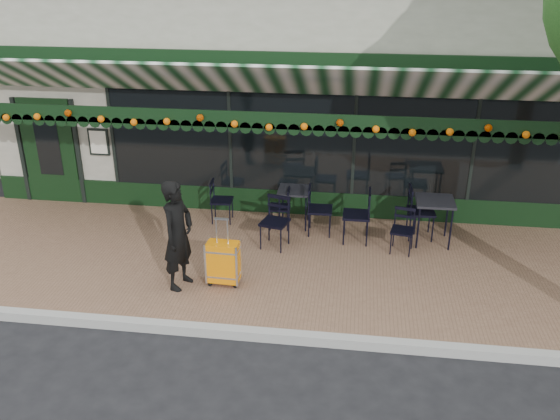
# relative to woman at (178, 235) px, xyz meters

# --- Properties ---
(ground) EXTENTS (80.00, 80.00, 0.00)m
(ground) POSITION_rel_woman_xyz_m (1.19, -0.96, -1.03)
(ground) COLOR black
(ground) RESTS_ON ground
(sidewalk) EXTENTS (18.00, 4.00, 0.15)m
(sidewalk) POSITION_rel_woman_xyz_m (1.19, 1.04, -0.96)
(sidewalk) COLOR brown
(sidewalk) RESTS_ON ground
(curb) EXTENTS (18.00, 0.16, 0.15)m
(curb) POSITION_rel_woman_xyz_m (1.19, -1.04, -0.96)
(curb) COLOR #9E9E99
(curb) RESTS_ON ground
(restaurant_building) EXTENTS (12.00, 9.60, 4.50)m
(restaurant_building) POSITION_rel_woman_xyz_m (1.19, 6.87, 1.24)
(restaurant_building) COLOR gray
(restaurant_building) RESTS_ON ground
(woman) EXTENTS (0.59, 0.73, 1.76)m
(woman) POSITION_rel_woman_xyz_m (0.00, 0.00, 0.00)
(woman) COLOR black
(woman) RESTS_ON sidewalk
(suitcase) EXTENTS (0.51, 0.30, 1.14)m
(suitcase) POSITION_rel_woman_xyz_m (0.66, 0.13, -0.50)
(suitcase) COLOR orange
(suitcase) RESTS_ON sidewalk
(cafe_table_a) EXTENTS (0.67, 0.67, 0.83)m
(cafe_table_a) POSITION_rel_woman_xyz_m (4.07, 2.08, -0.13)
(cafe_table_a) COLOR black
(cafe_table_a) RESTS_ON sidewalk
(cafe_table_b) EXTENTS (0.60, 0.60, 0.74)m
(cafe_table_b) POSITION_rel_woman_xyz_m (1.52, 2.48, -0.21)
(cafe_table_b) COLOR black
(cafe_table_b) RESTS_ON sidewalk
(chair_a_left) EXTENTS (0.51, 0.51, 1.01)m
(chair_a_left) POSITION_rel_woman_xyz_m (2.70, 1.95, -0.38)
(chair_a_left) COLOR black
(chair_a_left) RESTS_ON sidewalk
(chair_a_right) EXTENTS (0.53, 0.53, 1.00)m
(chair_a_right) POSITION_rel_woman_xyz_m (3.87, 2.28, -0.38)
(chair_a_right) COLOR black
(chair_a_right) RESTS_ON sidewalk
(chair_a_front) EXTENTS (0.47, 0.47, 0.80)m
(chair_a_front) POSITION_rel_woman_xyz_m (3.51, 1.63, -0.48)
(chair_a_front) COLOR black
(chair_a_front) RESTS_ON sidewalk
(chair_b_left) EXTENTS (0.42, 0.42, 0.80)m
(chair_b_left) POSITION_rel_woman_xyz_m (1.25, 2.34, -0.48)
(chair_b_left) COLOR black
(chair_b_left) RESTS_ON sidewalk
(chair_b_right) EXTENTS (0.48, 0.48, 0.94)m
(chair_b_right) POSITION_rel_woman_xyz_m (2.03, 2.19, -0.41)
(chair_b_right) COLOR black
(chair_b_right) RESTS_ON sidewalk
(chair_b_front) EXTENTS (0.57, 0.57, 0.94)m
(chair_b_front) POSITION_rel_woman_xyz_m (1.28, 1.51, -0.41)
(chair_b_front) COLOR black
(chair_b_front) RESTS_ON sidewalk
(chair_solo) EXTENTS (0.45, 0.45, 0.85)m
(chair_solo) POSITION_rel_woman_xyz_m (0.11, 2.47, -0.46)
(chair_solo) COLOR black
(chair_solo) RESTS_ON sidewalk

